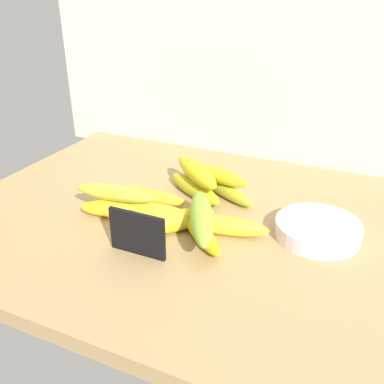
# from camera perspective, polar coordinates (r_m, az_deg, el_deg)

# --- Properties ---
(counter_top) EXTENTS (1.10, 0.76, 0.03)m
(counter_top) POSITION_cam_1_polar(r_m,az_deg,el_deg) (0.91, 2.43, -4.59)
(counter_top) COLOR #A78556
(counter_top) RESTS_ON ground
(back_wall) EXTENTS (1.30, 0.02, 0.70)m
(back_wall) POSITION_cam_1_polar(r_m,az_deg,el_deg) (1.16, 10.63, 19.40)
(back_wall) COLOR beige
(back_wall) RESTS_ON ground
(chalkboard_sign) EXTENTS (0.11, 0.02, 0.08)m
(chalkboard_sign) POSITION_cam_1_polar(r_m,az_deg,el_deg) (0.79, -7.14, -5.61)
(chalkboard_sign) COLOR black
(chalkboard_sign) RESTS_ON counter_top
(fruit_bowl) EXTENTS (0.16, 0.16, 0.03)m
(fruit_bowl) POSITION_cam_1_polar(r_m,az_deg,el_deg) (0.87, 16.14, -4.75)
(fruit_bowl) COLOR silver
(fruit_bowl) RESTS_ON counter_top
(banana_0) EXTENTS (0.19, 0.13, 0.03)m
(banana_0) POSITION_cam_1_polar(r_m,az_deg,el_deg) (1.00, 4.15, 0.38)
(banana_0) COLOR gold
(banana_0) RESTS_ON counter_top
(banana_1) EXTENTS (0.19, 0.05, 0.04)m
(banana_1) POSITION_cam_1_polar(r_m,az_deg,el_deg) (0.97, -5.96, -0.54)
(banana_1) COLOR gold
(banana_1) RESTS_ON counter_top
(banana_2) EXTENTS (0.17, 0.13, 0.04)m
(banana_2) POSITION_cam_1_polar(r_m,az_deg,el_deg) (0.99, 0.34, 0.48)
(banana_2) COLOR gold
(banana_2) RESTS_ON counter_top
(banana_3) EXTENTS (0.18, 0.07, 0.04)m
(banana_3) POSITION_cam_1_polar(r_m,az_deg,el_deg) (0.85, 4.16, -4.38)
(banana_3) COLOR yellow
(banana_3) RESTS_ON counter_top
(banana_4) EXTENTS (0.13, 0.15, 0.04)m
(banana_4) POSITION_cam_1_polar(r_m,az_deg,el_deg) (0.86, -1.75, -3.73)
(banana_4) COLOR yellow
(banana_4) RESTS_ON counter_top
(banana_5) EXTENTS (0.16, 0.09, 0.04)m
(banana_5) POSITION_cam_1_polar(r_m,az_deg,el_deg) (0.92, -9.64, -2.15)
(banana_5) COLOR yellow
(banana_5) RESTS_ON counter_top
(banana_6) EXTENTS (0.14, 0.13, 0.03)m
(banana_6) POSITION_cam_1_polar(r_m,az_deg,el_deg) (0.83, 1.18, -5.35)
(banana_6) COLOR yellow
(banana_6) RESTS_ON counter_top
(banana_7) EXTENTS (0.12, 0.18, 0.03)m
(banana_7) POSITION_cam_1_polar(r_m,az_deg,el_deg) (0.94, -7.51, -1.65)
(banana_7) COLOR #ADBB35
(banana_7) RESTS_ON counter_top
(banana_8) EXTENTS (0.17, 0.06, 0.04)m
(banana_8) POSITION_cam_1_polar(r_m,az_deg,el_deg) (0.89, -4.86, -2.77)
(banana_8) COLOR yellow
(banana_8) RESTS_ON counter_top
(banana_9) EXTENTS (0.13, 0.20, 0.04)m
(banana_9) POSITION_cam_1_polar(r_m,az_deg,el_deg) (0.80, 1.26, -3.29)
(banana_9) COLOR #91BE34
(banana_9) RESTS_ON banana_6
(banana_10) EXTENTS (0.16, 0.15, 0.04)m
(banana_10) POSITION_cam_1_polar(r_m,az_deg,el_deg) (0.97, 0.60, 2.66)
(banana_10) COLOR yellow
(banana_10) RESTS_ON banana_2
(banana_11) EXTENTS (0.16, 0.08, 0.04)m
(banana_11) POSITION_cam_1_polar(r_m,az_deg,el_deg) (0.98, 3.56, 2.22)
(banana_11) COLOR gold
(banana_11) RESTS_ON banana_0
(banana_12) EXTENTS (0.18, 0.05, 0.03)m
(banana_12) POSITION_cam_1_polar(r_m,az_deg,el_deg) (0.90, -10.07, -0.16)
(banana_12) COLOR gold
(banana_12) RESTS_ON banana_5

